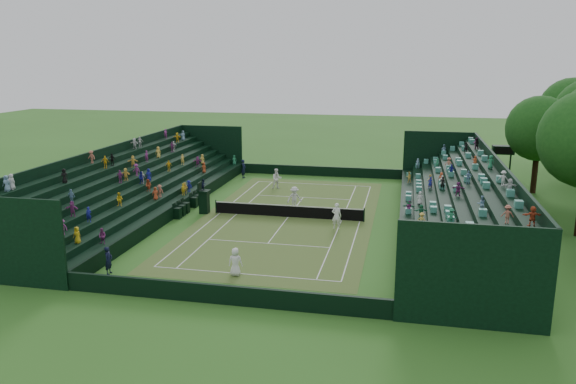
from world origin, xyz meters
name	(u,v)px	position (x,y,z in m)	size (l,w,h in m)	color
ground	(288,217)	(0.00, 0.00, 0.00)	(160.00, 160.00, 0.00)	#326821
court_surface	(288,217)	(0.00, 0.00, 0.01)	(12.97, 26.77, 0.01)	#3B7D29
perimeter_wall_north	(320,171)	(0.00, 15.88, 0.50)	(17.17, 0.20, 1.00)	black
perimeter_wall_south	(222,294)	(0.00, -15.88, 0.50)	(17.17, 0.20, 1.00)	black
perimeter_wall_east	(401,217)	(8.48, 0.00, 0.50)	(0.20, 31.77, 1.00)	black
perimeter_wall_west	(184,205)	(-8.48, 0.00, 0.50)	(0.20, 31.77, 1.00)	black
north_grandstand	(461,207)	(12.66, 0.00, 1.55)	(6.60, 32.00, 4.90)	black
south_grandstand	(134,190)	(-12.66, 0.00, 1.55)	(6.60, 32.00, 4.90)	black
tennis_net	(288,211)	(0.00, 0.00, 0.53)	(11.67, 0.10, 1.06)	black
scoreboard_tower	(503,151)	(17.75, 16.00, 3.14)	(2.00, 1.00, 3.70)	black
umpire_chair	(204,199)	(-6.69, -0.17, 1.17)	(0.87, 0.87, 2.74)	black
courtside_chairs	(190,204)	(-8.17, 0.47, 0.45)	(0.55, 5.52, 1.20)	black
player_near_west	(235,262)	(-0.43, -12.18, 0.81)	(0.79, 0.52, 1.63)	white
player_near_east	(337,216)	(3.99, -2.16, 0.95)	(0.69, 0.46, 1.90)	white
player_far_west	(277,179)	(-3.03, 9.27, 0.95)	(0.93, 0.72, 1.90)	white
player_far_east	(294,198)	(0.03, 2.35, 0.94)	(1.22, 0.70, 1.88)	white
line_judge_north	(244,169)	(-7.43, 13.31, 0.94)	(0.69, 0.45, 1.88)	black
line_judge_south	(109,260)	(-7.50, -13.40, 0.80)	(0.59, 0.38, 1.61)	black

